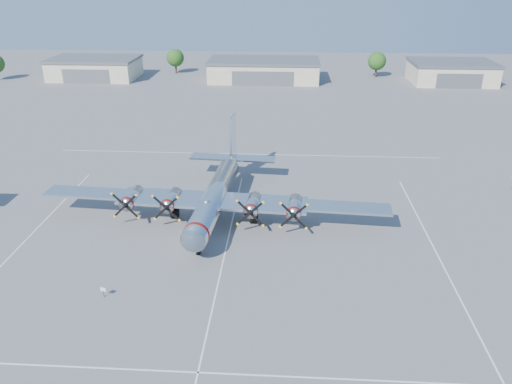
# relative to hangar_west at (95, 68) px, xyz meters

# --- Properties ---
(ground) EXTENTS (260.00, 260.00, 0.00)m
(ground) POSITION_rel_hangar_west_xyz_m (45.00, -81.96, -2.71)
(ground) COLOR #5C5C5F
(ground) RESTS_ON ground
(parking_lines) EXTENTS (60.00, 50.08, 0.01)m
(parking_lines) POSITION_rel_hangar_west_xyz_m (45.00, -83.71, -2.71)
(parking_lines) COLOR silver
(parking_lines) RESTS_ON ground
(hangar_west) EXTENTS (22.60, 14.60, 5.40)m
(hangar_west) POSITION_rel_hangar_west_xyz_m (0.00, 0.00, 0.00)
(hangar_west) COLOR #B9B193
(hangar_west) RESTS_ON ground
(hangar_center) EXTENTS (28.60, 14.60, 5.40)m
(hangar_center) POSITION_rel_hangar_west_xyz_m (45.00, -0.00, -0.00)
(hangar_center) COLOR #B9B193
(hangar_center) RESTS_ON ground
(hangar_east) EXTENTS (20.60, 14.60, 5.40)m
(hangar_east) POSITION_rel_hangar_west_xyz_m (93.00, 0.00, 0.00)
(hangar_east) COLOR #B9B193
(hangar_east) RESTS_ON ground
(tree_west) EXTENTS (4.80, 4.80, 6.64)m
(tree_west) POSITION_rel_hangar_west_xyz_m (20.00, 8.04, 1.51)
(tree_west) COLOR #382619
(tree_west) RESTS_ON ground
(tree_east) EXTENTS (4.80, 4.80, 6.64)m
(tree_east) POSITION_rel_hangar_west_xyz_m (75.00, 6.04, 1.51)
(tree_east) COLOR #382619
(tree_east) RESTS_ON ground
(main_bomber_b29) EXTENTS (41.97, 30.21, 8.87)m
(main_bomber_b29) POSITION_rel_hangar_west_xyz_m (42.99, -78.19, -2.71)
(main_bomber_b29) COLOR silver
(main_bomber_b29) RESTS_ON ground
(info_placard) EXTENTS (0.52, 0.16, 1.01)m
(info_placard) POSITION_rel_hangar_west_xyz_m (35.02, -95.37, -2.00)
(info_placard) COLOR black
(info_placard) RESTS_ON ground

